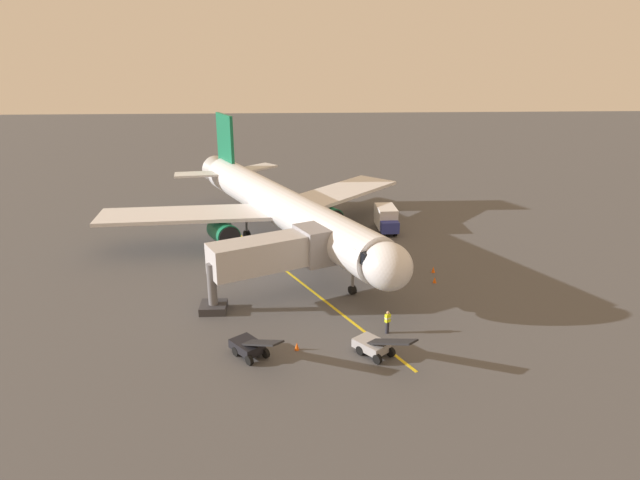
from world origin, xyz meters
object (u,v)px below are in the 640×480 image
at_px(safety_cone_nose_right, 297,346).
at_px(jet_bridge, 279,253).
at_px(safety_cone_nose_left, 435,280).
at_px(box_truck_near_nose, 387,219).
at_px(belt_loader_portside, 375,345).
at_px(ground_crew_marshaller, 388,322).
at_px(belt_loader_starboard_side, 250,346).
at_px(safety_cone_wing_port, 433,270).
at_px(airplane, 280,207).

bearing_deg(safety_cone_nose_right, jet_bridge, -81.49).
height_order(safety_cone_nose_left, safety_cone_nose_right, same).
height_order(box_truck_near_nose, safety_cone_nose_right, box_truck_near_nose).
height_order(box_truck_near_nose, belt_loader_portside, box_truck_near_nose).
relative_size(ground_crew_marshaller, belt_loader_portside, 0.40).
bearing_deg(belt_loader_starboard_side, safety_cone_wing_port, -138.71).
height_order(airplane, box_truck_near_nose, airplane).
height_order(box_truck_near_nose, safety_cone_nose_left, box_truck_near_nose).
xyz_separation_m(box_truck_near_nose, safety_cone_nose_left, (-1.94, 14.20, -1.11)).
xyz_separation_m(airplane, box_truck_near_nose, (-11.43, -3.75, -2.62)).
bearing_deg(safety_cone_wing_port, belt_loader_portside, 62.39).
bearing_deg(belt_loader_portside, belt_loader_starboard_side, -1.89).
bearing_deg(box_truck_near_nose, belt_loader_starboard_side, 62.83).
height_order(safety_cone_nose_left, safety_cone_wing_port, same).
height_order(airplane, safety_cone_wing_port, airplane).
xyz_separation_m(jet_bridge, belt_loader_portside, (-6.40, 9.51, -3.05)).
height_order(box_truck_near_nose, safety_cone_wing_port, box_truck_near_nose).
height_order(belt_loader_starboard_side, safety_cone_nose_right, belt_loader_starboard_side).
distance_m(airplane, ground_crew_marshaller, 20.87).
relative_size(belt_loader_starboard_side, safety_cone_nose_right, 7.84).
bearing_deg(safety_cone_wing_port, belt_loader_starboard_side, 41.29).
bearing_deg(safety_cone_nose_left, belt_loader_starboard_side, 36.91).
bearing_deg(jet_bridge, safety_cone_wing_port, -162.38).
bearing_deg(jet_bridge, safety_cone_nose_right, 98.51).
xyz_separation_m(jet_bridge, safety_cone_nose_right, (-1.29, 8.61, -3.49)).
height_order(ground_crew_marshaller, safety_cone_nose_left, ground_crew_marshaller).
distance_m(ground_crew_marshaller, box_truck_near_nose, 23.10).
relative_size(ground_crew_marshaller, box_truck_near_nose, 0.37).
bearing_deg(safety_cone_nose_right, airplane, -86.10).
bearing_deg(belt_loader_starboard_side, box_truck_near_nose, -117.17).
bearing_deg(safety_cone_wing_port, safety_cone_nose_left, 79.34).
height_order(airplane, belt_loader_starboard_side, airplane).
height_order(safety_cone_nose_right, safety_cone_wing_port, same).
bearing_deg(airplane, box_truck_near_nose, -161.82).
height_order(airplane, ground_crew_marshaller, airplane).
relative_size(ground_crew_marshaller, belt_loader_starboard_side, 0.40).
bearing_deg(ground_crew_marshaller, airplane, -67.56).
xyz_separation_m(airplane, belt_loader_starboard_side, (1.65, 21.73, -3.29)).
bearing_deg(jet_bridge, safety_cone_nose_left, -171.20).
relative_size(airplane, safety_cone_nose_left, 68.43).
height_order(ground_crew_marshaller, safety_cone_wing_port, ground_crew_marshaller).
height_order(airplane, jet_bridge, airplane).
relative_size(jet_bridge, safety_cone_nose_left, 20.07).
relative_size(ground_crew_marshaller, safety_cone_nose_left, 3.11).
height_order(airplane, safety_cone_nose_right, airplane).
bearing_deg(safety_cone_wing_port, ground_crew_marshaller, 61.52).
bearing_deg(box_truck_near_nose, safety_cone_wing_port, 101.25).
relative_size(jet_bridge, ground_crew_marshaller, 6.46).
bearing_deg(safety_cone_nose_right, safety_cone_wing_port, -133.68).
distance_m(box_truck_near_nose, safety_cone_nose_left, 14.37).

